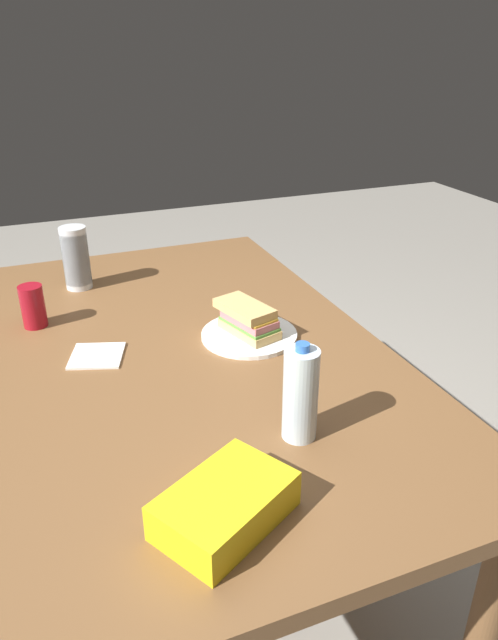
{
  "coord_description": "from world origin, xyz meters",
  "views": [
    {
      "loc": [
        -1.32,
        0.35,
        1.5
      ],
      "look_at": [
        0.0,
        -0.18,
        0.8
      ],
      "focal_mm": 33.02,
      "sensor_mm": 36.0,
      "label": 1
    }
  ],
  "objects_px": {
    "plastic_cup_stack": "(76,258)",
    "sandwich": "(248,319)",
    "paper_plate": "(249,334)",
    "soda_can_red": "(33,306)",
    "dining_table": "(188,376)",
    "water_bottle_tall": "(300,394)",
    "chip_bag": "(225,505)"
  },
  "relations": [
    {
      "from": "soda_can_red",
      "to": "plastic_cup_stack",
      "type": "bearing_deg",
      "value": -32.15
    },
    {
      "from": "paper_plate",
      "to": "chip_bag",
      "type": "height_order",
      "value": "chip_bag"
    },
    {
      "from": "soda_can_red",
      "to": "plastic_cup_stack",
      "type": "height_order",
      "value": "plastic_cup_stack"
    },
    {
      "from": "paper_plate",
      "to": "plastic_cup_stack",
      "type": "height_order",
      "value": "plastic_cup_stack"
    },
    {
      "from": "chip_bag",
      "to": "water_bottle_tall",
      "type": "bearing_deg",
      "value": 8.11
    },
    {
      "from": "dining_table",
      "to": "water_bottle_tall",
      "type": "bearing_deg",
      "value": -166.18
    },
    {
      "from": "paper_plate",
      "to": "water_bottle_tall",
      "type": "height_order",
      "value": "water_bottle_tall"
    },
    {
      "from": "paper_plate",
      "to": "water_bottle_tall",
      "type": "bearing_deg",
      "value": 171.31
    },
    {
      "from": "paper_plate",
      "to": "sandwich",
      "type": "distance_m",
      "value": 0.05
    },
    {
      "from": "dining_table",
      "to": "sandwich",
      "type": "height_order",
      "value": "sandwich"
    },
    {
      "from": "paper_plate",
      "to": "soda_can_red",
      "type": "bearing_deg",
      "value": 62.02
    },
    {
      "from": "sandwich",
      "to": "soda_can_red",
      "type": "bearing_deg",
      "value": 62.15
    },
    {
      "from": "plastic_cup_stack",
      "to": "soda_can_red",
      "type": "bearing_deg",
      "value": 147.85
    },
    {
      "from": "sandwich",
      "to": "soda_can_red",
      "type": "xyz_separation_m",
      "value": [
        0.28,
        0.53,
        0.01
      ]
    },
    {
      "from": "soda_can_red",
      "to": "chip_bag",
      "type": "distance_m",
      "value": 0.93
    },
    {
      "from": "water_bottle_tall",
      "to": "sandwich",
      "type": "bearing_deg",
      "value": -8.27
    },
    {
      "from": "dining_table",
      "to": "chip_bag",
      "type": "xyz_separation_m",
      "value": [
        -0.61,
        0.11,
        0.12
      ]
    },
    {
      "from": "water_bottle_tall",
      "to": "plastic_cup_stack",
      "type": "distance_m",
      "value": 1.02
    },
    {
      "from": "paper_plate",
      "to": "chip_bag",
      "type": "bearing_deg",
      "value": 154.79
    },
    {
      "from": "chip_bag",
      "to": "plastic_cup_stack",
      "type": "bearing_deg",
      "value": 65.71
    },
    {
      "from": "water_bottle_tall",
      "to": "plastic_cup_stack",
      "type": "xyz_separation_m",
      "value": [
        0.97,
        0.32,
        0.0
      ]
    },
    {
      "from": "soda_can_red",
      "to": "paper_plate",
      "type": "bearing_deg",
      "value": -117.98
    },
    {
      "from": "chip_bag",
      "to": "water_bottle_tall",
      "type": "height_order",
      "value": "water_bottle_tall"
    },
    {
      "from": "dining_table",
      "to": "soda_can_red",
      "type": "bearing_deg",
      "value": 51.39
    },
    {
      "from": "sandwich",
      "to": "plastic_cup_stack",
      "type": "height_order",
      "value": "plastic_cup_stack"
    },
    {
      "from": "dining_table",
      "to": "soda_can_red",
      "type": "relative_size",
      "value": 13.41
    },
    {
      "from": "chip_bag",
      "to": "sandwich",
      "type": "bearing_deg",
      "value": 36.03
    },
    {
      "from": "sandwich",
      "to": "chip_bag",
      "type": "bearing_deg",
      "value": 155.12
    },
    {
      "from": "sandwich",
      "to": "water_bottle_tall",
      "type": "relative_size",
      "value": 0.92
    },
    {
      "from": "plastic_cup_stack",
      "to": "sandwich",
      "type": "bearing_deg",
      "value": -143.9
    },
    {
      "from": "dining_table",
      "to": "water_bottle_tall",
      "type": "xyz_separation_m",
      "value": [
        -0.44,
        -0.11,
        0.19
      ]
    },
    {
      "from": "dining_table",
      "to": "paper_plate",
      "type": "relative_size",
      "value": 6.24
    }
  ]
}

